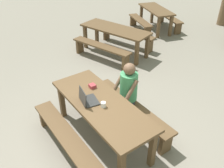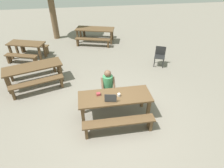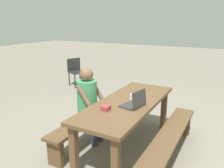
# 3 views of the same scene
# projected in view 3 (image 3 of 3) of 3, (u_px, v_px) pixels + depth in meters

# --- Properties ---
(ground_plane) EXTENTS (30.00, 30.00, 0.00)m
(ground_plane) POSITION_uv_depth(u_px,v_px,m) (127.00, 147.00, 3.63)
(ground_plane) COLOR gray
(picnic_table_front) EXTENTS (2.11, 0.80, 0.78)m
(picnic_table_front) POSITION_uv_depth(u_px,v_px,m) (128.00, 108.00, 3.45)
(picnic_table_front) COLOR brown
(picnic_table_front) RESTS_ON ground
(bench_near) EXTENTS (1.99, 0.30, 0.43)m
(bench_near) POSITION_uv_depth(u_px,v_px,m) (170.00, 139.00, 3.23)
(bench_near) COLOR brown
(bench_near) RESTS_ON ground
(bench_far) EXTENTS (1.99, 0.30, 0.43)m
(bench_far) POSITION_uv_depth(u_px,v_px,m) (92.00, 120.00, 3.85)
(bench_far) COLOR brown
(bench_far) RESTS_ON ground
(laptop) EXTENTS (0.37, 0.32, 0.25)m
(laptop) POSITION_uv_depth(u_px,v_px,m) (135.00, 103.00, 3.20)
(laptop) COLOR #2D2D2D
(laptop) RESTS_ON picnic_table_front
(small_pouch) EXTENTS (0.11, 0.11, 0.06)m
(small_pouch) POSITION_uv_depth(u_px,v_px,m) (106.00, 108.00, 3.08)
(small_pouch) COLOR #993338
(small_pouch) RESTS_ON picnic_table_front
(coffee_mug) EXTENTS (0.08, 0.08, 0.09)m
(coffee_mug) POSITION_uv_depth(u_px,v_px,m) (133.00, 97.00, 3.49)
(coffee_mug) COLOR white
(coffee_mug) RESTS_ON picnic_table_front
(person_seated) EXTENTS (0.43, 0.42, 1.25)m
(person_seated) POSITION_uv_depth(u_px,v_px,m) (89.00, 100.00, 3.64)
(person_seated) COLOR #333847
(person_seated) RESTS_ON ground
(plastic_chair) EXTENTS (0.58, 0.58, 0.83)m
(plastic_chair) POSITION_uv_depth(u_px,v_px,m) (76.00, 71.00, 7.00)
(plastic_chair) COLOR #262626
(plastic_chair) RESTS_ON ground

